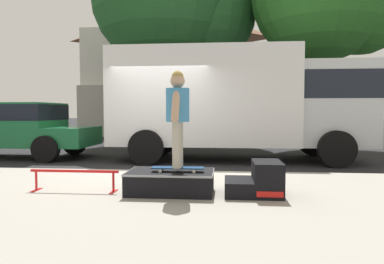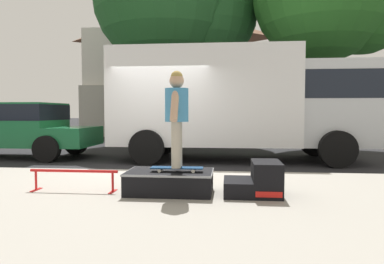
{
  "view_description": "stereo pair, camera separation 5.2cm",
  "coord_description": "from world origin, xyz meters",
  "px_view_note": "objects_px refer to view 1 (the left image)",
  "views": [
    {
      "loc": [
        1.68,
        -7.94,
        1.34
      ],
      "look_at": [
        1.01,
        -0.79,
        0.95
      ],
      "focal_mm": 33.7,
      "sensor_mm": 36.0,
      "label": 1
    },
    {
      "loc": [
        1.73,
        -7.93,
        1.34
      ],
      "look_at": [
        1.01,
        -0.79,
        0.95
      ],
      "focal_mm": 33.7,
      "sensor_mm": 36.0,
      "label": 2
    }
  ],
  "objects_px": {
    "skateboard": "(178,168)",
    "pickup_truck_green": "(4,127)",
    "street_tree_main": "(175,1)",
    "kicker_ramp": "(258,181)",
    "skate_box": "(171,181)",
    "skater_kid": "(178,111)",
    "box_truck": "(239,99)",
    "grind_rail": "(74,175)"
  },
  "relations": [
    {
      "from": "skate_box",
      "to": "skateboard",
      "type": "distance_m",
      "value": 0.25
    },
    {
      "from": "street_tree_main",
      "to": "skate_box",
      "type": "bearing_deg",
      "value": -82.38
    },
    {
      "from": "skater_kid",
      "to": "box_truck",
      "type": "xyz_separation_m",
      "value": [
        1.07,
        4.86,
        0.34
      ]
    },
    {
      "from": "street_tree_main",
      "to": "skateboard",
      "type": "bearing_deg",
      "value": -81.76
    },
    {
      "from": "street_tree_main",
      "to": "skater_kid",
      "type": "bearing_deg",
      "value": -81.76
    },
    {
      "from": "kicker_ramp",
      "to": "box_truck",
      "type": "xyz_separation_m",
      "value": [
        -0.13,
        4.8,
        1.37
      ]
    },
    {
      "from": "skater_kid",
      "to": "box_truck",
      "type": "bearing_deg",
      "value": 77.61
    },
    {
      "from": "skateboard",
      "to": "skate_box",
      "type": "bearing_deg",
      "value": 154.2
    },
    {
      "from": "box_truck",
      "to": "street_tree_main",
      "type": "bearing_deg",
      "value": 116.46
    },
    {
      "from": "kicker_ramp",
      "to": "box_truck",
      "type": "bearing_deg",
      "value": 91.5
    },
    {
      "from": "kicker_ramp",
      "to": "skater_kid",
      "type": "distance_m",
      "value": 1.58
    },
    {
      "from": "grind_rail",
      "to": "skater_kid",
      "type": "height_order",
      "value": "skater_kid"
    },
    {
      "from": "skate_box",
      "to": "kicker_ramp",
      "type": "relative_size",
      "value": 1.56
    },
    {
      "from": "kicker_ramp",
      "to": "pickup_truck_green",
      "type": "relative_size",
      "value": 0.15
    },
    {
      "from": "skate_box",
      "to": "box_truck",
      "type": "relative_size",
      "value": 0.19
    },
    {
      "from": "box_truck",
      "to": "pickup_truck_green",
      "type": "relative_size",
      "value": 1.21
    },
    {
      "from": "box_truck",
      "to": "pickup_truck_green",
      "type": "bearing_deg",
      "value": -179.33
    },
    {
      "from": "skateboard",
      "to": "kicker_ramp",
      "type": "bearing_deg",
      "value": 2.69
    },
    {
      "from": "skater_kid",
      "to": "box_truck",
      "type": "height_order",
      "value": "box_truck"
    },
    {
      "from": "skater_kid",
      "to": "street_tree_main",
      "type": "height_order",
      "value": "street_tree_main"
    },
    {
      "from": "skate_box",
      "to": "grind_rail",
      "type": "xyz_separation_m",
      "value": [
        -1.5,
        -0.02,
        0.07
      ]
    },
    {
      "from": "skateboard",
      "to": "pickup_truck_green",
      "type": "bearing_deg",
      "value": 140.64
    },
    {
      "from": "skateboard",
      "to": "pickup_truck_green",
      "type": "height_order",
      "value": "pickup_truck_green"
    },
    {
      "from": "grind_rail",
      "to": "pickup_truck_green",
      "type": "height_order",
      "value": "pickup_truck_green"
    },
    {
      "from": "skater_kid",
      "to": "box_truck",
      "type": "distance_m",
      "value": 4.98
    },
    {
      "from": "skateboard",
      "to": "box_truck",
      "type": "height_order",
      "value": "box_truck"
    },
    {
      "from": "grind_rail",
      "to": "box_truck",
      "type": "height_order",
      "value": "box_truck"
    },
    {
      "from": "skate_box",
      "to": "skater_kid",
      "type": "bearing_deg",
      "value": -25.8
    },
    {
      "from": "skateboard",
      "to": "street_tree_main",
      "type": "bearing_deg",
      "value": 98.24
    },
    {
      "from": "kicker_ramp",
      "to": "skateboard",
      "type": "xyz_separation_m",
      "value": [
        -1.19,
        -0.06,
        0.18
      ]
    },
    {
      "from": "grind_rail",
      "to": "pickup_truck_green",
      "type": "xyz_separation_m",
      "value": [
        -4.2,
        4.74,
        0.52
      ]
    },
    {
      "from": "grind_rail",
      "to": "street_tree_main",
      "type": "height_order",
      "value": "street_tree_main"
    },
    {
      "from": "box_truck",
      "to": "street_tree_main",
      "type": "xyz_separation_m",
      "value": [
        -2.5,
        5.02,
        4.28
      ]
    },
    {
      "from": "kicker_ramp",
      "to": "skater_kid",
      "type": "bearing_deg",
      "value": -177.31
    },
    {
      "from": "skate_box",
      "to": "skater_kid",
      "type": "distance_m",
      "value": 1.07
    },
    {
      "from": "skateboard",
      "to": "street_tree_main",
      "type": "relative_size",
      "value": 0.08
    },
    {
      "from": "skateboard",
      "to": "skater_kid",
      "type": "bearing_deg",
      "value": 0.0
    },
    {
      "from": "skateboard",
      "to": "pickup_truck_green",
      "type": "distance_m",
      "value": 7.54
    },
    {
      "from": "skate_box",
      "to": "box_truck",
      "type": "bearing_deg",
      "value": 76.15
    },
    {
      "from": "kicker_ramp",
      "to": "street_tree_main",
      "type": "bearing_deg",
      "value": 104.96
    },
    {
      "from": "box_truck",
      "to": "street_tree_main",
      "type": "relative_size",
      "value": 0.75
    },
    {
      "from": "street_tree_main",
      "to": "kicker_ramp",
      "type": "bearing_deg",
      "value": -75.04
    }
  ]
}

